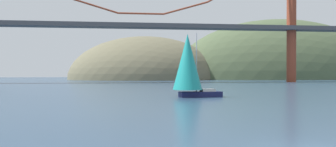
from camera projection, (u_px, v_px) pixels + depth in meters
headland_center at (145, 79)px, 153.32m from camera, size 58.43×44.00×32.63m
headland_right at (282, 79)px, 161.55m from camera, size 89.06×44.00×47.72m
suspension_bridge at (141, 18)px, 112.83m from camera, size 125.76×6.00×42.01m
sailboat_teal_sail at (188, 64)px, 53.82m from camera, size 6.97×4.34×8.61m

